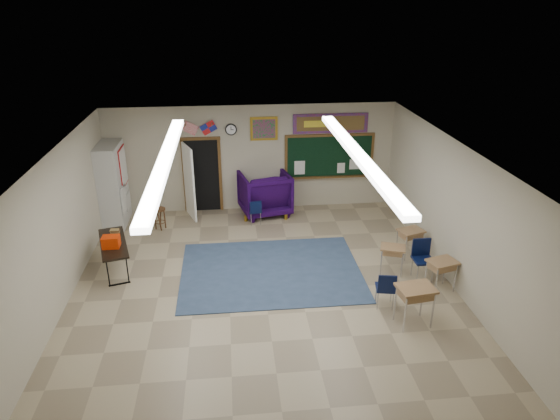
{
  "coord_description": "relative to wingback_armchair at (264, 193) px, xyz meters",
  "views": [
    {
      "loc": [
        -0.62,
        -8.9,
        5.73
      ],
      "look_at": [
        0.48,
        1.5,
        1.2
      ],
      "focal_mm": 32.0,
      "sensor_mm": 36.0,
      "label": 1
    }
  ],
  "objects": [
    {
      "name": "student_chair_desk_a",
      "position": [
        2.02,
        -4.87,
        -0.22
      ],
      "size": [
        0.46,
        0.46,
        0.79
      ],
      "primitive_type": null,
      "rotation": [
        0.0,
        0.0,
        2.96
      ],
      "color": "black",
      "rests_on": "floor"
    },
    {
      "name": "student_desk_front_right",
      "position": [
        3.21,
        -2.91,
        -0.23
      ],
      "size": [
        0.67,
        0.58,
        0.68
      ],
      "rotation": [
        0.0,
        0.0,
        0.31
      ],
      "color": "#A47B4C",
      "rests_on": "floor"
    },
    {
      "name": "student_desk_front_left",
      "position": [
        2.56,
        -3.62,
        -0.25
      ],
      "size": [
        0.64,
        0.56,
        0.64
      ],
      "rotation": [
        0.0,
        0.0,
        -0.34
      ],
      "color": "#A47B4C",
      "rests_on": "floor"
    },
    {
      "name": "student_chair_desk_b",
      "position": [
        3.13,
        -3.96,
        -0.16
      ],
      "size": [
        0.45,
        0.45,
        0.89
      ],
      "primitive_type": null,
      "rotation": [
        0.0,
        0.0,
        0.0
      ],
      "color": "black",
      "rests_on": "floor"
    },
    {
      "name": "wall_flags",
      "position": [
        -1.71,
        0.33,
        1.87
      ],
      "size": [
        1.16,
        0.06,
        0.7
      ],
      "primitive_type": null,
      "color": "red",
      "rests_on": "back_wall"
    },
    {
      "name": "fluorescent_strips",
      "position": [
        -0.31,
        -4.11,
        2.33
      ],
      "size": [
        3.86,
        6.0,
        0.1
      ],
      "primitive_type": null,
      "color": "white",
      "rests_on": "ceiling"
    },
    {
      "name": "area_rug",
      "position": [
        -0.11,
        -3.31,
        -0.6
      ],
      "size": [
        4.0,
        3.0,
        0.02
      ],
      "primitive_type": "cube",
      "color": "#364766",
      "rests_on": "floor"
    },
    {
      "name": "storage_cabinet",
      "position": [
        -4.02,
        -0.26,
        0.49
      ],
      "size": [
        0.59,
        1.25,
        2.2
      ],
      "color": "#B7B7B2",
      "rests_on": "floor"
    },
    {
      "name": "wingback_armchair",
      "position": [
        0.0,
        0.0,
        0.0
      ],
      "size": [
        1.55,
        1.58,
        1.22
      ],
      "primitive_type": "imported",
      "rotation": [
        0.0,
        0.0,
        3.35
      ],
      "color": "#1B0533",
      "rests_on": "floor"
    },
    {
      "name": "wall_clock",
      "position": [
        -0.86,
        0.36,
        1.74
      ],
      "size": [
        0.32,
        0.05,
        0.32
      ],
      "color": "black",
      "rests_on": "back_wall"
    },
    {
      "name": "floor",
      "position": [
        -0.31,
        -4.11,
        -0.61
      ],
      "size": [
        9.0,
        9.0,
        0.0
      ],
      "primitive_type": "plane",
      "color": "#9D8C6C",
      "rests_on": "ground"
    },
    {
      "name": "ceiling",
      "position": [
        -0.31,
        -4.11,
        2.39
      ],
      "size": [
        8.0,
        9.0,
        0.04
      ],
      "primitive_type": "cube",
      "color": "silver",
      "rests_on": "back_wall"
    },
    {
      "name": "left_wall",
      "position": [
        -4.31,
        -4.11,
        0.89
      ],
      "size": [
        0.04,
        9.0,
        3.0
      ],
      "primitive_type": "cube",
      "color": "#ADA88C",
      "rests_on": "floor"
    },
    {
      "name": "front_wall",
      "position": [
        -0.31,
        -8.61,
        0.89
      ],
      "size": [
        8.0,
        0.04,
        3.0
      ],
      "primitive_type": "cube",
      "color": "#ADA88C",
      "rests_on": "floor"
    },
    {
      "name": "wooden_stool",
      "position": [
        -2.82,
        -0.76,
        -0.31
      ],
      "size": [
        0.33,
        0.33,
        0.57
      ],
      "color": "#4E2C17",
      "rests_on": "floor"
    },
    {
      "name": "framed_art_print",
      "position": [
        0.04,
        0.36,
        1.74
      ],
      "size": [
        0.75,
        0.05,
        0.65
      ],
      "color": "#A47C1F",
      "rests_on": "back_wall"
    },
    {
      "name": "bulletin_board",
      "position": [
        1.89,
        0.36,
        1.84
      ],
      "size": [
        2.1,
        0.05,
        0.55
      ],
      "color": "#A21F0D",
      "rests_on": "back_wall"
    },
    {
      "name": "folding_table",
      "position": [
        -3.58,
        -2.82,
        -0.24
      ],
      "size": [
        0.95,
        1.71,
        0.93
      ],
      "rotation": [
        0.0,
        0.0,
        0.27
      ],
      "color": "black",
      "rests_on": "floor"
    },
    {
      "name": "student_desk_back_right",
      "position": [
        3.34,
        -4.43,
        -0.22
      ],
      "size": [
        0.68,
        0.58,
        0.7
      ],
      "rotation": [
        0.0,
        0.0,
        0.28
      ],
      "color": "#A47B4C",
      "rests_on": "floor"
    },
    {
      "name": "doorway",
      "position": [
        -1.81,
        0.25,
        0.45
      ],
      "size": [
        1.1,
        0.89,
        2.16
      ],
      "color": "black",
      "rests_on": "back_wall"
    },
    {
      "name": "chalkboard",
      "position": [
        1.89,
        0.36,
        0.85
      ],
      "size": [
        2.55,
        0.14,
        1.3
      ],
      "color": "brown",
      "rests_on": "back_wall"
    },
    {
      "name": "student_desk_back_left",
      "position": [
        2.37,
        -5.51,
        -0.16
      ],
      "size": [
        0.73,
        0.59,
        0.81
      ],
      "rotation": [
        0.0,
        0.0,
        0.14
      ],
      "color": "#A47B4C",
      "rests_on": "floor"
    },
    {
      "name": "back_wall",
      "position": [
        -0.31,
        0.39,
        0.89
      ],
      "size": [
        8.0,
        0.04,
        3.0
      ],
      "primitive_type": "cube",
      "color": "#ADA88C",
      "rests_on": "floor"
    },
    {
      "name": "right_wall",
      "position": [
        3.69,
        -4.11,
        0.89
      ],
      "size": [
        0.04,
        9.0,
        3.0
      ],
      "primitive_type": "cube",
      "color": "#ADA88C",
      "rests_on": "floor"
    },
    {
      "name": "student_chair_reading",
      "position": [
        -0.32,
        -0.68,
        -0.26
      ],
      "size": [
        0.41,
        0.41,
        0.7
      ],
      "primitive_type": null,
      "rotation": [
        0.0,
        0.0,
        3.34
      ],
      "color": "black",
      "rests_on": "floor"
    }
  ]
}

